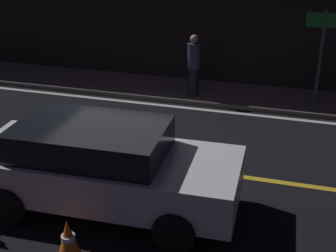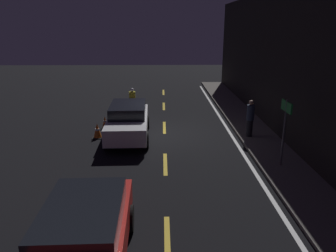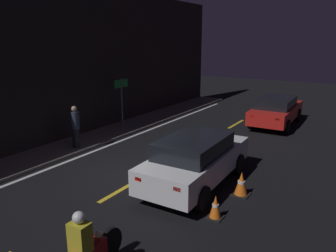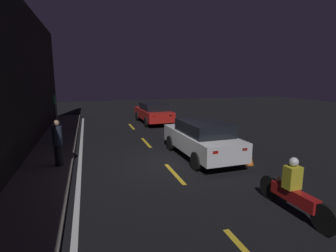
# 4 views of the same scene
# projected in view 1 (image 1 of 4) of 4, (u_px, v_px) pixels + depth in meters

# --- Properties ---
(ground_plane) EXTENTS (56.00, 56.00, 0.00)m
(ground_plane) POSITION_uv_depth(u_px,v_px,m) (116.00, 159.00, 9.62)
(ground_plane) COLOR black
(raised_curb) EXTENTS (28.00, 1.77, 0.11)m
(raised_curb) POSITION_uv_depth(u_px,v_px,m) (172.00, 89.00, 13.33)
(raised_curb) COLOR #605B56
(raised_curb) RESTS_ON ground
(lane_dash_c) EXTENTS (2.00, 0.14, 0.01)m
(lane_dash_c) POSITION_uv_depth(u_px,v_px,m) (72.00, 153.00, 9.87)
(lane_dash_c) COLOR gold
(lane_dash_c) RESTS_ON ground
(lane_dash_d) EXTENTS (2.00, 0.14, 0.01)m
(lane_dash_d) POSITION_uv_depth(u_px,v_px,m) (291.00, 184.00, 8.74)
(lane_dash_d) COLOR gold
(lane_dash_d) RESTS_ON ground
(lane_solid_kerb) EXTENTS (25.20, 0.14, 0.01)m
(lane_solid_kerb) POSITION_uv_depth(u_px,v_px,m) (160.00, 105.00, 12.35)
(lane_solid_kerb) COLOR silver
(lane_solid_kerb) RESTS_ON ground
(sedan_white) EXTENTS (4.48, 1.96, 1.52)m
(sedan_white) POSITION_uv_depth(u_px,v_px,m) (102.00, 165.00, 7.73)
(sedan_white) COLOR silver
(sedan_white) RESTS_ON ground
(traffic_cone_mid) EXTENTS (0.48, 0.48, 0.68)m
(traffic_cone_mid) POSITION_uv_depth(u_px,v_px,m) (69.00, 241.00, 6.69)
(traffic_cone_mid) COLOR black
(traffic_cone_mid) RESTS_ON ground
(pedestrian) EXTENTS (0.34, 0.34, 1.66)m
(pedestrian) POSITION_uv_depth(u_px,v_px,m) (194.00, 65.00, 12.38)
(pedestrian) COLOR black
(pedestrian) RESTS_ON raised_curb
(shop_sign) EXTENTS (0.90, 0.08, 2.40)m
(shop_sign) POSITION_uv_depth(u_px,v_px,m) (323.00, 39.00, 11.52)
(shop_sign) COLOR #4C4C51
(shop_sign) RESTS_ON raised_curb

